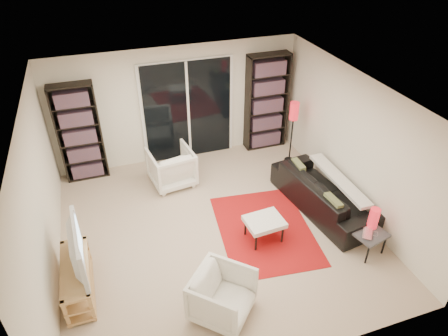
# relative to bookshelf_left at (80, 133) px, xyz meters

# --- Properties ---
(floor) EXTENTS (5.00, 5.00, 0.00)m
(floor) POSITION_rel_bookshelf_left_xyz_m (1.95, -2.33, -0.98)
(floor) COLOR #C5A98F
(floor) RESTS_ON ground
(wall_back) EXTENTS (5.00, 0.02, 2.40)m
(wall_back) POSITION_rel_bookshelf_left_xyz_m (1.95, 0.17, 0.22)
(wall_back) COLOR white
(wall_back) RESTS_ON ground
(wall_front) EXTENTS (5.00, 0.02, 2.40)m
(wall_front) POSITION_rel_bookshelf_left_xyz_m (1.95, -4.83, 0.22)
(wall_front) COLOR white
(wall_front) RESTS_ON ground
(wall_left) EXTENTS (0.02, 5.00, 2.40)m
(wall_left) POSITION_rel_bookshelf_left_xyz_m (-0.55, -2.33, 0.22)
(wall_left) COLOR white
(wall_left) RESTS_ON ground
(wall_right) EXTENTS (0.02, 5.00, 2.40)m
(wall_right) POSITION_rel_bookshelf_left_xyz_m (4.45, -2.33, 0.22)
(wall_right) COLOR white
(wall_right) RESTS_ON ground
(ceiling) EXTENTS (5.00, 5.00, 0.02)m
(ceiling) POSITION_rel_bookshelf_left_xyz_m (1.95, -2.33, 1.42)
(ceiling) COLOR white
(ceiling) RESTS_ON wall_back
(sliding_door) EXTENTS (1.92, 0.08, 2.16)m
(sliding_door) POSITION_rel_bookshelf_left_xyz_m (2.15, 0.13, 0.07)
(sliding_door) COLOR white
(sliding_door) RESTS_ON ground
(bookshelf_left) EXTENTS (0.80, 0.30, 1.95)m
(bookshelf_left) POSITION_rel_bookshelf_left_xyz_m (0.00, 0.00, 0.00)
(bookshelf_left) COLOR black
(bookshelf_left) RESTS_ON ground
(bookshelf_right) EXTENTS (0.90, 0.30, 2.10)m
(bookshelf_right) POSITION_rel_bookshelf_left_xyz_m (3.85, -0.00, 0.07)
(bookshelf_right) COLOR black
(bookshelf_right) RESTS_ON ground
(tv_stand) EXTENTS (0.37, 1.17, 0.50)m
(tv_stand) POSITION_rel_bookshelf_left_xyz_m (-0.26, -2.96, -0.71)
(tv_stand) COLOR tan
(tv_stand) RESTS_ON floor
(tv) EXTENTS (0.21, 1.09, 0.63)m
(tv) POSITION_rel_bookshelf_left_xyz_m (-0.24, -2.96, -0.16)
(tv) COLOR black
(tv) RESTS_ON tv_stand
(rug) EXTENTS (1.72, 2.19, 0.01)m
(rug) POSITION_rel_bookshelf_left_xyz_m (2.73, -2.62, -0.97)
(rug) COLOR #AE1213
(rug) RESTS_ON floor
(sofa) EXTENTS (1.14, 2.26, 0.63)m
(sofa) POSITION_rel_bookshelf_left_xyz_m (3.94, -2.39, -0.66)
(sofa) COLOR black
(sofa) RESTS_ON floor
(armchair_back) EXTENTS (0.89, 0.91, 0.74)m
(armchair_back) POSITION_rel_bookshelf_left_xyz_m (1.55, -0.78, -0.61)
(armchair_back) COLOR white
(armchair_back) RESTS_ON floor
(armchair_front) EXTENTS (1.04, 1.04, 0.68)m
(armchair_front) POSITION_rel_bookshelf_left_xyz_m (1.54, -3.94, -0.63)
(armchair_front) COLOR white
(armchair_front) RESTS_ON floor
(ottoman) EXTENTS (0.63, 0.53, 0.40)m
(ottoman) POSITION_rel_bookshelf_left_xyz_m (2.62, -2.80, -0.63)
(ottoman) COLOR white
(ottoman) RESTS_ON floor
(side_table) EXTENTS (0.58, 0.58, 0.40)m
(side_table) POSITION_rel_bookshelf_left_xyz_m (4.03, -3.57, -0.62)
(side_table) COLOR #3F3F44
(side_table) RESTS_ON floor
(laptop) EXTENTS (0.38, 0.39, 0.03)m
(laptop) POSITION_rel_bookshelf_left_xyz_m (4.03, -3.62, -0.56)
(laptop) COLOR silver
(laptop) RESTS_ON side_table
(table_lamp) EXTENTS (0.16, 0.16, 0.35)m
(table_lamp) POSITION_rel_bookshelf_left_xyz_m (4.14, -3.48, -0.40)
(table_lamp) COLOR red
(table_lamp) RESTS_ON side_table
(floor_lamp) EXTENTS (0.20, 0.20, 1.35)m
(floor_lamp) POSITION_rel_bookshelf_left_xyz_m (4.10, -0.78, 0.05)
(floor_lamp) COLOR black
(floor_lamp) RESTS_ON floor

